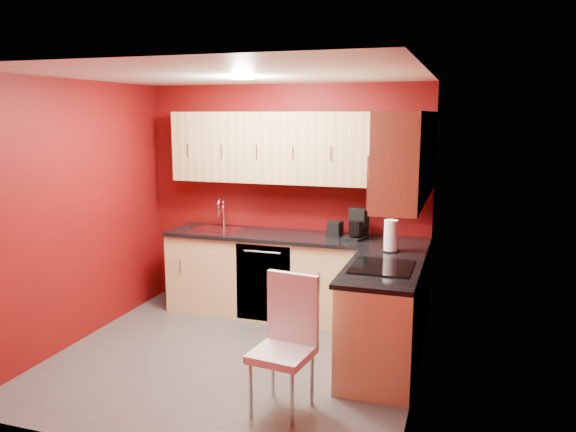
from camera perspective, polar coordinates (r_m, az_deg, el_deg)
The scene contains 21 objects.
floor at distance 5.25m, azimuth -5.54°, elevation -14.24°, with size 3.20×3.20×0.00m, color #484644.
ceiling at distance 4.78m, azimuth -6.08°, elevation 14.13°, with size 3.20×3.20×0.00m, color white.
wall_back at distance 6.25m, azimuth -0.27°, elevation 1.79°, with size 3.20×3.20×0.00m, color #620A09.
wall_front at distance 3.58m, azimuth -15.50°, elevation -5.10°, with size 3.20×3.20×0.00m, color #620A09.
wall_left at distance 5.69m, azimuth -20.72°, elevation 0.27°, with size 3.00×3.00×0.00m, color #620A09.
wall_right at distance 4.48m, azimuth 13.32°, elevation -1.92°, with size 3.00×3.00×0.00m, color #620A09.
base_cabinets_back at distance 6.09m, azimuth 0.65°, elevation -6.31°, with size 2.80×0.60×0.87m, color tan.
base_cabinets_right at distance 4.98m, azimuth 9.68°, elevation -10.33°, with size 0.60×1.30×0.87m, color tan.
countertop_back at distance 5.96m, azimuth 0.61°, elevation -2.16°, with size 2.80×0.63×0.04m, color black.
countertop_right at distance 4.82m, azimuth 9.64°, elevation -5.31°, with size 0.63×1.27×0.04m, color black.
upper_cabinets_back at distance 5.96m, azimuth 1.04°, elevation 6.93°, with size 2.80×0.35×0.75m, color tan.
upper_cabinets_right at distance 4.84m, azimuth 12.00°, elevation 6.66°, with size 0.35×1.55×0.75m.
microwave at distance 4.63m, azimuth 11.20°, elevation 3.70°, with size 0.42×0.76×0.42m.
cooktop at distance 4.78m, azimuth 9.52°, elevation -5.13°, with size 0.50×0.55×0.01m, color black.
sink at distance 6.28m, azimuth -7.20°, elevation -1.08°, with size 0.52×0.42×0.35m.
dishwasher_front at distance 5.90m, azimuth -2.53°, elevation -6.86°, with size 0.60×0.02×0.82m, color black.
downlight at distance 5.06m, azimuth -4.66°, elevation 13.77°, with size 0.20×0.20×0.01m, color white.
coffee_maker at distance 5.76m, azimuth 6.88°, elevation -0.87°, with size 0.19×0.25×0.31m, color black, non-canonical shape.
napkin_holder at distance 5.95m, azimuth 4.80°, elevation -1.27°, with size 0.14×0.14×0.15m, color black, non-canonical shape.
paper_towel at distance 5.32m, azimuth 10.40°, elevation -1.98°, with size 0.17×0.17×0.30m, color white, non-canonical shape.
dining_chair at distance 4.20m, azimuth -0.62°, elevation -13.11°, with size 0.41×0.43×1.01m, color silver, non-canonical shape.
Camera 1 is at (1.93, -4.37, 2.18)m, focal length 35.00 mm.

